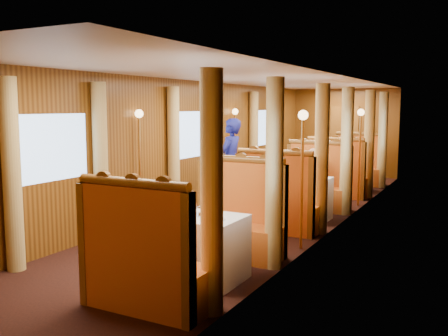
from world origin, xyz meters
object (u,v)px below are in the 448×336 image
Objects in this scene: banquette_near_fwd at (144,268)px; steward at (231,162)px; banquette_far_fwd at (337,178)px; rose_vase_mid at (298,167)px; teapot_back at (193,208)px; passenger at (312,173)px; banquette_mid_fwd at (278,206)px; tea_tray at (189,215)px; banquette_near_aft at (236,225)px; rose_vase_far at (348,152)px; table_near at (198,247)px; teapot_left at (177,210)px; fruit_plate at (215,218)px; table_far at (348,175)px; banquette_far_aft at (358,168)px; teapot_right at (188,211)px; banquette_mid_aft at (316,187)px; table_mid at (299,198)px.

steward is (-1.62, 5.01, 0.46)m from banquette_near_fwd.
banquette_far_fwd reaches higher than rose_vase_mid.
teapot_back is 4.17m from passenger.
banquette_mid_fwd reaches higher than tea_tray.
banquette_near_aft reaches higher than rose_vase_far.
teapot_left is (-0.20, -0.12, 0.45)m from table_near.
teapot_left is at bearing -175.68° from fruit_plate.
table_far is (0.00, 7.00, 0.00)m from table_near.
banquette_far_aft is at bearing 77.88° from teapot_back.
teapot_back is at bearing -96.30° from banquette_near_aft.
rose_vase_far is (-0.02, -1.03, 0.50)m from banquette_far_aft.
rose_vase_far is 2.74m from passenger.
tea_tray is 0.19× the size of steward.
table_far is 7.14m from teapot_left.
banquette_far_aft is 8.27× the size of teapot_right.
banquette_mid_fwd is 5.53m from banquette_far_aft.
banquette_far_aft reaches higher than teapot_right.
banquette_mid_fwd is 2.44m from teapot_back.
table_near is 7.00m from rose_vase_far.
steward is (-1.62, -0.52, 0.46)m from banquette_mid_aft.
table_far is at bearing 151.87° from steward.
banquette_near_fwd is at bearing -90.00° from banquette_mid_fwd.
fruit_plate is (0.29, -3.59, 0.39)m from table_mid.
tea_tray is (-0.10, 0.99, 0.33)m from banquette_near_fwd.
banquette_mid_fwd is 1.79m from passenger.
banquette_far_fwd is 1.76× the size of passenger.
rose_vase_mid is 0.20× the size of steward.
banquette_near_aft is 1.02m from teapot_back.
teapot_left is (-0.20, -7.12, 0.45)m from table_far.
fruit_plate is 0.63× the size of rose_vase_far.
fruit_plate is 0.13× the size of steward.
banquette_near_aft is 5.89× the size of fruit_plate.
tea_tray is 0.94× the size of rose_vase_mid.
banquette_near_fwd is 1.76× the size of passenger.
teapot_left is at bearing -91.41° from rose_vase_far.
tea_tray is at bearing 20.02° from teapot_left.
banquette_near_fwd reaches higher than passenger.
table_far is at bearing 92.31° from fruit_plate.
steward reaches higher than passenger.
banquette_near_aft is 3.50m from banquette_mid_aft.
table_mid is at bearing -90.00° from passenger.
teapot_left reaches higher than teapot_back.
teapot_back is (-0.10, -4.43, 0.39)m from banquette_mid_aft.
banquette_mid_fwd is at bearing -90.00° from banquette_far_aft.
banquette_far_aft is (0.00, 3.50, 0.00)m from banquette_mid_aft.
rose_vase_far is (-0.02, 6.98, 0.55)m from table_near.
banquette_mid_aft is 3.50m from banquette_far_aft.
steward is at bearing 85.75° from teapot_left.
steward is (-1.60, -2.98, -0.05)m from rose_vase_far.
passenger reaches higher than table_near.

